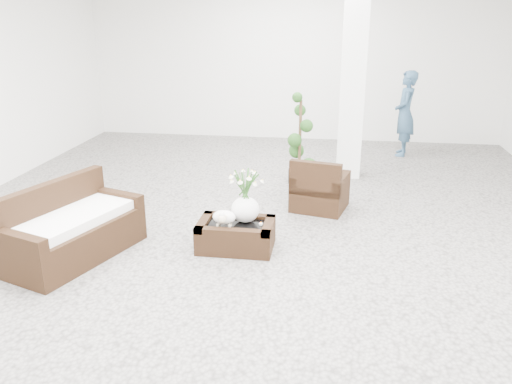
# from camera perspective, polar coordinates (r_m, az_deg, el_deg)

# --- Properties ---
(ground) EXTENTS (11.00, 11.00, 0.00)m
(ground) POSITION_cam_1_polar(r_m,az_deg,el_deg) (6.74, 0.12, -4.71)
(ground) COLOR gray
(ground) RESTS_ON ground
(column) EXTENTS (0.40, 0.40, 3.50)m
(column) POSITION_cam_1_polar(r_m,az_deg,el_deg) (8.96, 10.59, 12.58)
(column) COLOR white
(column) RESTS_ON ground
(coffee_table) EXTENTS (0.90, 0.60, 0.31)m
(coffee_table) POSITION_cam_1_polar(r_m,az_deg,el_deg) (6.32, -2.21, -4.85)
(coffee_table) COLOR black
(coffee_table) RESTS_ON ground
(sheep_figurine) EXTENTS (0.28, 0.23, 0.21)m
(sheep_figurine) POSITION_cam_1_polar(r_m,az_deg,el_deg) (6.15, -3.51, -2.93)
(sheep_figurine) COLOR white
(sheep_figurine) RESTS_ON coffee_table
(planter_narcissus) EXTENTS (0.44, 0.44, 0.80)m
(planter_narcissus) POSITION_cam_1_polar(r_m,az_deg,el_deg) (6.19, -1.20, 0.18)
(planter_narcissus) COLOR white
(planter_narcissus) RESTS_ON coffee_table
(tealight) EXTENTS (0.04, 0.04, 0.03)m
(tealight) POSITION_cam_1_polar(r_m,az_deg,el_deg) (6.23, 0.52, -3.50)
(tealight) COLOR white
(tealight) RESTS_ON coffee_table
(armchair) EXTENTS (0.87, 0.85, 0.78)m
(armchair) POSITION_cam_1_polar(r_m,az_deg,el_deg) (7.56, 7.05, 0.99)
(armchair) COLOR black
(armchair) RESTS_ON ground
(loveseat) EXTENTS (1.27, 1.78, 0.86)m
(loveseat) POSITION_cam_1_polar(r_m,az_deg,el_deg) (6.35, -19.39, -3.17)
(loveseat) COLOR black
(loveseat) RESTS_ON ground
(topiary) EXTENTS (0.40, 0.40, 1.49)m
(topiary) POSITION_cam_1_polar(r_m,az_deg,el_deg) (8.58, 4.83, 5.73)
(topiary) COLOR #1B3D13
(topiary) RESTS_ON ground
(shopper) EXTENTS (0.47, 0.65, 1.66)m
(shopper) POSITION_cam_1_polar(r_m,az_deg,el_deg) (10.73, 15.99, 8.25)
(shopper) COLOR #2F4D68
(shopper) RESTS_ON ground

